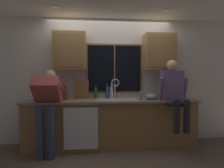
% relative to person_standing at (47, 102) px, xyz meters
% --- Properties ---
extents(back_wall, '(5.64, 0.12, 2.55)m').
position_rel_person_standing_xyz_m(back_wall, '(1.13, 0.64, 0.34)').
color(back_wall, silver).
rests_on(back_wall, floor).
extents(ceiling_downlight_left, '(0.14, 0.14, 0.01)m').
position_rel_person_standing_xyz_m(ceiling_downlight_left, '(0.16, -0.02, 1.61)').
color(ceiling_downlight_left, '#FFEAB2').
extents(ceiling_downlight_right, '(0.14, 0.14, 0.01)m').
position_rel_person_standing_xyz_m(ceiling_downlight_right, '(2.11, -0.02, 1.61)').
color(ceiling_downlight_right, '#FFEAB2').
extents(window_glass, '(1.10, 0.02, 0.95)m').
position_rel_person_standing_xyz_m(window_glass, '(1.23, 0.57, 0.59)').
color(window_glass, black).
extents(window_frame_top, '(1.17, 0.02, 0.04)m').
position_rel_person_standing_xyz_m(window_frame_top, '(1.23, 0.56, 1.08)').
color(window_frame_top, brown).
extents(window_frame_bottom, '(1.17, 0.02, 0.04)m').
position_rel_person_standing_xyz_m(window_frame_bottom, '(1.23, 0.56, 0.10)').
color(window_frame_bottom, brown).
extents(window_frame_left, '(0.04, 0.02, 0.95)m').
position_rel_person_standing_xyz_m(window_frame_left, '(0.66, 0.56, 0.59)').
color(window_frame_left, brown).
extents(window_frame_right, '(0.03, 0.02, 0.95)m').
position_rel_person_standing_xyz_m(window_frame_right, '(1.80, 0.56, 0.59)').
color(window_frame_right, brown).
extents(window_mullion_center, '(0.02, 0.02, 0.95)m').
position_rel_person_standing_xyz_m(window_mullion_center, '(1.23, 0.56, 0.59)').
color(window_mullion_center, brown).
extents(lower_cabinet_run, '(3.24, 0.58, 0.88)m').
position_rel_person_standing_xyz_m(lower_cabinet_run, '(1.13, 0.29, -0.50)').
color(lower_cabinet_run, olive).
rests_on(lower_cabinet_run, floor).
extents(countertop, '(3.30, 0.62, 0.04)m').
position_rel_person_standing_xyz_m(countertop, '(1.13, 0.27, -0.04)').
color(countertop, gray).
rests_on(countertop, lower_cabinet_run).
extents(dishwasher_front, '(0.60, 0.02, 0.74)m').
position_rel_person_standing_xyz_m(dishwasher_front, '(0.57, -0.03, -0.48)').
color(dishwasher_front, white).
extents(upper_cabinet_left, '(0.62, 0.36, 0.72)m').
position_rel_person_standing_xyz_m(upper_cabinet_left, '(0.34, 0.41, 0.92)').
color(upper_cabinet_left, '#A87A47').
extents(upper_cabinet_right, '(0.62, 0.36, 0.72)m').
position_rel_person_standing_xyz_m(upper_cabinet_right, '(2.12, 0.41, 0.92)').
color(upper_cabinet_right, '#A87A47').
extents(sink, '(0.80, 0.46, 0.21)m').
position_rel_person_standing_xyz_m(sink, '(1.23, 0.28, -0.11)').
color(sink, '#B7B7BC').
rests_on(sink, lower_cabinet_run).
extents(faucet, '(0.18, 0.09, 0.40)m').
position_rel_person_standing_xyz_m(faucet, '(1.24, 0.46, 0.24)').
color(faucet, silver).
rests_on(faucet, countertop).
extents(person_standing, '(0.53, 0.72, 1.49)m').
position_rel_person_standing_xyz_m(person_standing, '(0.00, 0.00, 0.00)').
color(person_standing, '#384260').
rests_on(person_standing, floor).
extents(person_sitting_on_counter, '(0.54, 0.61, 1.26)m').
position_rel_person_standing_xyz_m(person_sitting_on_counter, '(2.27, 0.01, 0.17)').
color(person_sitting_on_counter, '#262628').
rests_on(person_sitting_on_counter, countertop).
extents(knife_block, '(0.12, 0.18, 0.32)m').
position_rel_person_standing_xyz_m(knife_block, '(0.24, 0.36, 0.09)').
color(knife_block, olive).
rests_on(knife_block, countertop).
extents(cutting_board, '(0.27, 0.10, 0.39)m').
position_rel_person_standing_xyz_m(cutting_board, '(0.56, 0.49, 0.18)').
color(cutting_board, '#997047').
rests_on(cutting_board, countertop).
extents(mixing_bowl, '(0.23, 0.23, 0.12)m').
position_rel_person_standing_xyz_m(mixing_bowl, '(1.92, 0.26, 0.04)').
color(mixing_bowl, '#8C99A8').
rests_on(mixing_bowl, countertop).
extents(soap_dispenser, '(0.06, 0.07, 0.18)m').
position_rel_person_standing_xyz_m(soap_dispenser, '(1.69, 0.16, 0.05)').
color(soap_dispenser, '#668CCC').
rests_on(soap_dispenser, countertop).
extents(bottle_green_glass, '(0.07, 0.07, 0.30)m').
position_rel_person_standing_xyz_m(bottle_green_glass, '(1.16, 0.49, 0.11)').
color(bottle_green_glass, silver).
rests_on(bottle_green_glass, countertop).
extents(bottle_tall_clear, '(0.06, 0.06, 0.31)m').
position_rel_person_standing_xyz_m(bottle_tall_clear, '(1.07, 0.44, 0.11)').
color(bottle_tall_clear, '#334C8C').
rests_on(bottle_tall_clear, countertop).
extents(bottle_amber_small, '(0.07, 0.07, 0.27)m').
position_rel_person_standing_xyz_m(bottle_amber_small, '(0.84, 0.49, 0.10)').
color(bottle_amber_small, '#1E592D').
rests_on(bottle_amber_small, countertop).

